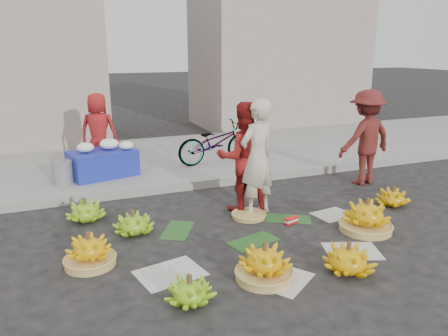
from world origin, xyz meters
name	(u,v)px	position (x,y,z in m)	size (l,w,h in m)	color
ground	(253,234)	(0.00, 0.00, 0.00)	(80.00, 80.00, 0.00)	black
curb	(200,183)	(0.00, 2.20, 0.07)	(40.00, 0.25, 0.15)	gray
sidewalk	(169,157)	(0.00, 4.30, 0.06)	(40.00, 4.00, 0.12)	gray
building_right	(278,44)	(4.50, 7.70, 2.50)	(5.00, 3.00, 5.00)	gray
newspaper_scatter	(283,260)	(0.00, -0.80, 0.00)	(3.20, 1.80, 0.00)	beige
banana_leaves	(240,230)	(-0.10, 0.20, 0.00)	(2.00, 1.00, 0.00)	#1A4818
banana_bunch_0	(89,252)	(-2.09, -0.08, 0.17)	(0.57, 0.57, 0.41)	#AD8B48
banana_bunch_1	(190,291)	(-1.27, -1.22, 0.12)	(0.51, 0.51, 0.30)	#5FA217
banana_bunch_2	(264,264)	(-0.40, -1.09, 0.18)	(0.61, 0.61, 0.43)	#AD8B48
banana_bunch_3	(348,259)	(0.53, -1.29, 0.16)	(0.62, 0.62, 0.36)	#E0AB0B
banana_bunch_4	(366,217)	(1.46, -0.46, 0.20)	(0.81, 0.81, 0.47)	#AD8B48
banana_bunch_5	(393,197)	(2.49, 0.18, 0.14)	(0.59, 0.59, 0.32)	#E0AB0B
banana_bunch_6	(134,224)	(-1.47, 0.62, 0.14)	(0.54, 0.54, 0.33)	#5FA217
banana_bunch_7	(85,211)	(-2.02, 1.32, 0.15)	(0.55, 0.55, 0.34)	#5FA217
basket_spare	(249,216)	(0.20, 0.57, 0.03)	(0.48, 0.48, 0.06)	#AD8B48
incense_stack	(291,220)	(0.65, 0.13, 0.05)	(0.22, 0.07, 0.09)	red
vendor_cream	(257,158)	(0.37, 0.68, 0.85)	(0.62, 0.41, 1.71)	beige
vendor_red	(243,157)	(0.25, 0.91, 0.82)	(0.80, 0.62, 1.64)	#A11B18
man_striped	(366,138)	(2.83, 1.32, 0.85)	(1.10, 0.63, 1.70)	maroon
flower_table	(103,161)	(-1.54, 3.15, 0.39)	(1.28, 0.97, 0.67)	#162194
grey_bucket	(63,172)	(-2.25, 2.95, 0.31)	(0.34, 0.34, 0.39)	slate
flower_vendor	(99,131)	(-1.51, 3.81, 0.85)	(0.71, 0.46, 1.45)	#A11B18
bicycle	(216,142)	(0.71, 3.25, 0.55)	(1.63, 0.57, 0.86)	gray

